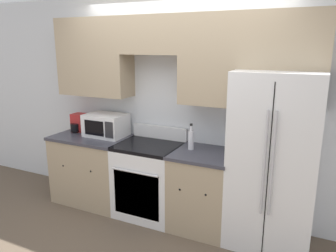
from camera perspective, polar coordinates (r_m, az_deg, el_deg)
The scene contains 9 objects.
ground_plane at distance 3.84m, azimuth -2.11°, elevation -17.68°, with size 12.00×12.00×0.00m, color brown.
wall_back at distance 3.81m, azimuth 1.98°, elevation 6.82°, with size 8.00×0.39×2.60m.
lower_cabinets_left at distance 4.42m, azimuth -12.90°, elevation -7.20°, with size 0.97×0.64×0.88m.
lower_cabinets_right at distance 3.73m, azimuth 6.03°, elevation -11.04°, with size 0.66×0.64×0.88m.
oven_range at distance 3.98m, azimuth -3.29°, elevation -9.23°, with size 0.72×0.65×1.04m.
refrigerator at distance 3.47m, azimuth 18.04°, elevation -5.59°, with size 0.82×0.80×1.78m.
microwave at distance 4.22m, azimuth -10.74°, elevation 0.15°, with size 0.51×0.37×0.28m.
bottle at distance 3.63m, azimuth 4.02°, elevation -2.31°, with size 0.07×0.07×0.29m.
paper_towel_holder at distance 4.54m, azimuth -15.33°, elevation 0.48°, with size 0.17×0.23×0.23m.
Camera 1 is at (1.54, -2.88, 2.02)m, focal length 35.00 mm.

